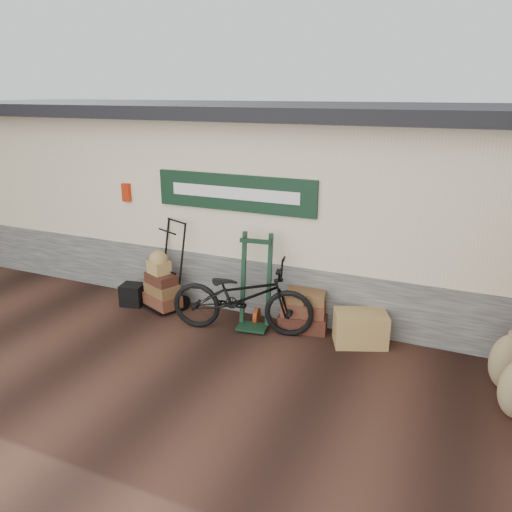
{
  "coord_description": "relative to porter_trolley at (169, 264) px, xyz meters",
  "views": [
    {
      "loc": [
        2.97,
        -5.68,
        3.41
      ],
      "look_at": [
        0.08,
        0.9,
        1.02
      ],
      "focal_mm": 35.0,
      "sensor_mm": 36.0,
      "label": 1
    }
  ],
  "objects": [
    {
      "name": "porter_trolley",
      "position": [
        0.0,
        0.0,
        0.0
      ],
      "size": [
        0.89,
        0.79,
        1.47
      ],
      "primitive_type": null,
      "rotation": [
        0.0,
        0.0,
        -0.4
      ],
      "color": "black",
      "rests_on": "ground"
    },
    {
      "name": "suitcase_stack",
      "position": [
        2.27,
        0.1,
        -0.42
      ],
      "size": [
        0.77,
        0.56,
        0.62
      ],
      "primitive_type": null,
      "rotation": [
        0.0,
        0.0,
        0.18
      ],
      "color": "#331710",
      "rests_on": "ground"
    },
    {
      "name": "wicker_hamper",
      "position": [
        3.15,
        -0.02,
        -0.5
      ],
      "size": [
        0.85,
        0.71,
        0.47
      ],
      "primitive_type": "cube",
      "rotation": [
        0.0,
        0.0,
        0.38
      ],
      "color": "olive",
      "rests_on": "ground"
    },
    {
      "name": "ground",
      "position": [
        1.38,
        -0.73,
        -0.74
      ],
      "size": [
        80.0,
        80.0,
        0.0
      ],
      "primitive_type": "plane",
      "color": "black",
      "rests_on": "ground"
    },
    {
      "name": "green_barrow",
      "position": [
        1.58,
        -0.11,
        -0.02
      ],
      "size": [
        0.57,
        0.5,
        1.44
      ],
      "primitive_type": null,
      "rotation": [
        0.0,
        0.0,
        0.13
      ],
      "color": "black",
      "rests_on": "ground"
    },
    {
      "name": "station_building",
      "position": [
        1.37,
        2.01,
        0.88
      ],
      "size": [
        14.4,
        4.1,
        3.2
      ],
      "color": "#4C4C47",
      "rests_on": "ground"
    },
    {
      "name": "burlap_sack_left",
      "position": [
        5.0,
        -0.45,
        -0.38
      ],
      "size": [
        0.54,
        0.5,
        0.71
      ],
      "primitive_type": "ellipsoid",
      "rotation": [
        0.0,
        0.0,
        0.33
      ],
      "color": "#93824F",
      "rests_on": "ground"
    },
    {
      "name": "black_trunk",
      "position": [
        -0.62,
        -0.21,
        -0.56
      ],
      "size": [
        0.41,
        0.37,
        0.36
      ],
      "primitive_type": "cube",
      "rotation": [
        0.0,
        0.0,
        0.19
      ],
      "color": "black",
      "rests_on": "ground"
    },
    {
      "name": "bicycle",
      "position": [
        1.47,
        -0.34,
        -0.12
      ],
      "size": [
        1.17,
        2.22,
        1.23
      ],
      "primitive_type": "imported",
      "rotation": [
        0.0,
        0.0,
        1.79
      ],
      "color": "black",
      "rests_on": "ground"
    }
  ]
}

